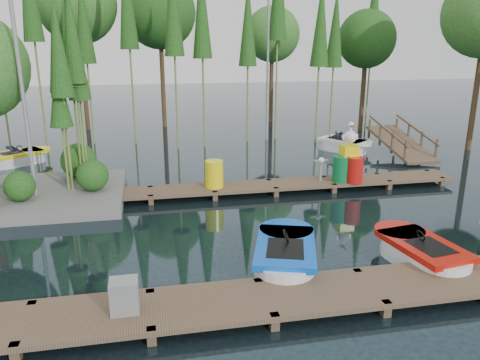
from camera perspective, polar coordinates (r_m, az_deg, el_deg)
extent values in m
plane|color=#1E2F37|center=(13.22, -1.71, -5.31)|extent=(90.00, 90.00, 0.00)
cube|color=brown|center=(9.15, 3.16, -14.21)|extent=(18.00, 1.50, 0.10)
cube|color=brown|center=(8.81, -25.61, -18.92)|extent=(0.16, 0.16, 0.50)
cube|color=brown|center=(9.84, -23.87, -14.74)|extent=(0.16, 0.16, 0.50)
cube|color=brown|center=(8.51, -10.69, -18.75)|extent=(0.16, 0.16, 0.50)
cube|color=brown|center=(9.57, -10.83, -14.41)|extent=(0.16, 0.16, 0.50)
cube|color=brown|center=(8.75, 4.21, -17.40)|extent=(0.16, 0.16, 0.50)
cube|color=brown|center=(9.78, 2.21, -13.37)|extent=(0.16, 0.16, 0.50)
cube|color=brown|center=(9.48, 17.32, -15.26)|extent=(0.16, 0.16, 0.50)
cube|color=brown|center=(10.44, 14.02, -11.83)|extent=(0.16, 0.16, 0.50)
cube|color=brown|center=(11.47, 23.96, -10.15)|extent=(0.16, 0.16, 0.50)
cube|color=brown|center=(15.62, 0.36, -0.82)|extent=(15.00, 1.20, 0.10)
cube|color=brown|center=(15.49, -25.98, -3.52)|extent=(0.16, 0.16, 0.50)
cube|color=brown|center=(16.37, -25.18, -2.38)|extent=(0.16, 0.16, 0.50)
cube|color=brown|center=(15.08, -18.51, -3.18)|extent=(0.16, 0.16, 0.50)
cube|color=brown|center=(15.98, -18.13, -2.03)|extent=(0.16, 0.16, 0.50)
cube|color=brown|center=(14.94, -10.78, -2.77)|extent=(0.16, 0.16, 0.50)
cube|color=brown|center=(15.85, -10.84, -1.64)|extent=(0.16, 0.16, 0.50)
cube|color=brown|center=(15.07, -3.05, -2.31)|extent=(0.16, 0.16, 0.50)
cube|color=brown|center=(15.97, -3.56, -1.21)|extent=(0.16, 0.16, 0.50)
cube|color=brown|center=(15.47, 4.40, -1.83)|extent=(0.16, 0.16, 0.50)
cube|color=brown|center=(16.35, 3.50, -0.79)|extent=(0.16, 0.16, 0.50)
cube|color=brown|center=(16.12, 11.37, -1.35)|extent=(0.16, 0.16, 0.50)
cube|color=brown|center=(16.97, 10.14, -0.37)|extent=(0.16, 0.16, 0.50)
cube|color=brown|center=(16.99, 17.70, -0.90)|extent=(0.16, 0.16, 0.50)
cube|color=brown|center=(17.79, 16.24, 0.01)|extent=(0.16, 0.16, 0.50)
cube|color=brown|center=(18.04, 23.36, -0.48)|extent=(0.16, 0.16, 0.50)
cube|color=brown|center=(18.80, 21.75, 0.36)|extent=(0.16, 0.16, 0.50)
cube|color=slate|center=(16.32, -24.88, -1.91)|extent=(6.20, 4.20, 0.42)
sphere|color=#25581B|center=(15.16, -25.27, -0.69)|extent=(0.90, 0.90, 0.90)
sphere|color=#25581B|center=(16.94, -19.07, 2.23)|extent=(1.20, 1.20, 1.20)
sphere|color=#25581B|center=(15.35, -17.55, 0.55)|extent=(1.00, 1.00, 1.00)
cylinder|color=olive|center=(15.94, -19.50, 8.59)|extent=(0.07, 0.07, 5.93)
cone|color=#25581B|center=(15.82, -20.25, 16.03)|extent=(0.70, 0.70, 2.97)
cylinder|color=olive|center=(15.84, -20.68, 7.94)|extent=(0.07, 0.07, 5.66)
cone|color=#25581B|center=(15.70, -21.44, 15.09)|extent=(0.70, 0.70, 2.83)
cylinder|color=olive|center=(15.99, -18.70, 7.40)|extent=(0.07, 0.07, 5.22)
cone|color=#25581B|center=(15.82, -19.33, 13.94)|extent=(0.70, 0.70, 2.61)
cylinder|color=olive|center=(15.22, -20.53, 7.39)|extent=(0.07, 0.07, 5.53)
cone|color=#25581B|center=(15.07, -21.29, 14.65)|extent=(0.70, 0.70, 2.76)
cylinder|color=olive|center=(15.50, -20.71, 4.65)|extent=(0.07, 0.07, 4.01)
cone|color=#25581B|center=(15.30, -21.25, 9.80)|extent=(0.70, 0.70, 2.01)
cylinder|color=olive|center=(15.80, -19.13, 8.89)|extent=(0.07, 0.07, 6.11)
cone|color=#25581B|center=(15.69, -19.90, 16.63)|extent=(0.70, 0.70, 3.05)
cylinder|color=#46311D|center=(24.14, 26.92, 10.34)|extent=(0.26, 0.26, 6.06)
cylinder|color=#46311D|center=(27.61, 14.80, 11.06)|extent=(0.26, 0.26, 5.02)
sphere|color=#25581B|center=(27.50, 15.20, 16.26)|extent=(3.16, 3.16, 3.16)
cylinder|color=#46311D|center=(29.91, 3.85, 12.22)|extent=(0.26, 0.26, 5.31)
sphere|color=#3C782C|center=(29.83, 3.95, 17.31)|extent=(3.34, 3.34, 3.34)
cylinder|color=#46311D|center=(28.20, -9.45, 12.95)|extent=(0.26, 0.26, 6.46)
sphere|color=#25581B|center=(28.19, -9.78, 19.51)|extent=(4.06, 4.06, 4.06)
cylinder|color=#46311D|center=(28.34, -18.65, 12.74)|extent=(0.26, 0.26, 6.85)
sphere|color=#3C782C|center=(28.37, -19.32, 19.64)|extent=(4.31, 4.31, 4.31)
cylinder|color=olive|center=(23.39, -23.73, 15.03)|extent=(0.09, 0.09, 9.66)
cylinder|color=olive|center=(24.10, -18.12, 13.25)|extent=(0.09, 0.09, 7.69)
cone|color=#25581B|center=(24.10, -18.60, 18.35)|extent=(0.90, 0.90, 4.23)
cylinder|color=olive|center=(23.59, -13.27, 15.14)|extent=(0.09, 0.09, 8.99)
cylinder|color=olive|center=(22.02, -7.95, 14.61)|extent=(0.09, 0.09, 8.44)
cone|color=#25581B|center=(22.07, -8.21, 20.75)|extent=(0.90, 0.90, 4.64)
cylinder|color=olive|center=(22.27, -4.56, 14.46)|extent=(0.09, 0.09, 8.22)
cone|color=#25581B|center=(22.30, -4.71, 20.37)|extent=(0.90, 0.90, 4.52)
cylinder|color=olive|center=(23.53, 0.94, 13.63)|extent=(0.09, 0.09, 7.41)
cone|color=#25581B|center=(23.51, 0.97, 18.68)|extent=(0.90, 0.90, 4.07)
cylinder|color=olive|center=(24.09, 4.56, 16.47)|extent=(0.09, 0.09, 9.77)
cylinder|color=olive|center=(23.46, 9.58, 13.39)|extent=(0.09, 0.09, 7.40)
cone|color=#25581B|center=(23.45, 9.84, 18.45)|extent=(0.90, 0.90, 4.07)
cylinder|color=olive|center=(25.46, 11.29, 13.25)|extent=(0.09, 0.09, 7.14)
cone|color=#25581B|center=(25.43, 11.56, 17.75)|extent=(0.90, 0.90, 3.93)
cylinder|color=olive|center=(27.39, 15.65, 14.73)|extent=(0.09, 0.09, 8.61)
cone|color=#25581B|center=(27.44, 16.06, 19.75)|extent=(0.90, 0.90, 4.74)
cylinder|color=gray|center=(15.07, -24.98, 9.64)|extent=(0.12, 0.12, 7.00)
cylinder|color=gray|center=(23.91, 3.38, 13.16)|extent=(0.12, 0.12, 7.00)
cube|color=brown|center=(22.06, 19.00, 4.25)|extent=(1.50, 3.94, 0.95)
cube|color=brown|center=(20.35, 19.51, 3.34)|extent=(0.08, 0.08, 0.90)
cube|color=brown|center=(21.26, 18.06, 4.31)|extent=(0.08, 0.08, 0.90)
cube|color=brown|center=(22.18, 16.72, 5.21)|extent=(0.08, 0.08, 0.90)
cube|color=brown|center=(23.12, 15.49, 6.03)|extent=(0.08, 0.08, 0.90)
cube|color=brown|center=(21.60, 17.53, 5.77)|extent=(0.06, 3.54, 0.83)
cube|color=brown|center=(21.10, 22.80, 3.43)|extent=(0.08, 0.08, 0.90)
cube|color=brown|center=(21.97, 21.26, 4.38)|extent=(0.08, 0.08, 0.90)
cube|color=brown|center=(22.87, 19.84, 5.25)|extent=(0.08, 0.08, 0.90)
cube|color=brown|center=(23.78, 18.52, 6.05)|extent=(0.08, 0.08, 0.90)
cube|color=brown|center=(22.30, 20.71, 5.79)|extent=(0.06, 3.54, 0.83)
cube|color=white|center=(10.68, 5.52, -9.72)|extent=(1.61, 1.62, 0.59)
cylinder|color=white|center=(11.26, 5.59, -8.27)|extent=(1.61, 1.61, 0.59)
cylinder|color=white|center=(10.10, 5.44, -11.34)|extent=(1.61, 1.61, 0.59)
cube|color=blue|center=(10.54, 5.57, -8.16)|extent=(1.93, 2.52, 0.15)
cylinder|color=blue|center=(11.40, 5.67, -6.19)|extent=(1.64, 1.64, 0.15)
cube|color=black|center=(10.32, 5.55, -8.41)|extent=(1.08, 1.25, 0.06)
torus|color=black|center=(10.60, 5.62, -6.75)|extent=(0.24, 0.33, 0.28)
cube|color=white|center=(11.57, 21.39, -8.80)|extent=(1.34, 1.35, 0.54)
cylinder|color=white|center=(11.97, 19.54, -7.73)|extent=(1.34, 1.34, 0.54)
cylinder|color=white|center=(11.18, 23.39, -9.93)|extent=(1.34, 1.34, 0.54)
cube|color=#B31108|center=(11.45, 21.55, -7.47)|extent=(1.50, 2.21, 0.14)
cylinder|color=#B31108|center=(12.04, 18.87, -5.99)|extent=(1.37, 1.37, 0.14)
cube|color=black|center=(11.30, 22.22, -7.62)|extent=(0.87, 1.07, 0.06)
torus|color=black|center=(11.47, 21.17, -6.31)|extent=(0.19, 0.29, 0.26)
cube|color=white|center=(21.49, -25.48, 2.22)|extent=(1.56, 1.56, 0.51)
cylinder|color=white|center=(21.69, -24.11, 2.51)|extent=(1.56, 1.56, 0.51)
cylinder|color=white|center=(21.30, -26.87, 1.93)|extent=(1.56, 1.56, 0.51)
cube|color=#FFE80D|center=(21.43, -25.57, 2.94)|extent=(2.24, 2.06, 0.13)
cylinder|color=#FFE80D|center=(21.73, -23.58, 3.36)|extent=(1.59, 1.59, 0.13)
cube|color=black|center=(21.36, -26.04, 2.96)|extent=(1.15, 1.10, 0.06)
torus|color=black|center=(21.44, -25.29, 3.50)|extent=(0.29, 0.26, 0.25)
imported|color=#1E1E2D|center=(21.30, -26.24, 3.52)|extent=(0.50, 0.48, 0.91)
cube|color=white|center=(22.38, 12.34, 4.02)|extent=(1.66, 1.66, 0.54)
cylinder|color=white|center=(22.10, 13.68, 3.77)|extent=(1.65, 1.65, 0.54)
cylinder|color=white|center=(22.66, 11.03, 4.25)|extent=(1.65, 1.65, 0.54)
cube|color=white|center=(22.32, 12.39, 4.76)|extent=(2.20, 2.36, 0.14)
cylinder|color=white|center=(21.92, 14.36, 4.41)|extent=(1.69, 1.69, 0.14)
cube|color=black|center=(22.40, 11.96, 4.94)|extent=(1.17, 1.22, 0.06)
torus|color=black|center=(22.21, 12.75, 5.19)|extent=(0.28, 0.30, 0.26)
imported|color=#1E1E2D|center=(22.39, 11.88, 5.47)|extent=(0.47, 0.49, 0.88)
imported|color=#1E1E2D|center=(22.53, 13.07, 5.31)|extent=(0.36, 0.38, 0.67)
cube|color=gray|center=(8.76, -13.91, -13.55)|extent=(0.50, 0.42, 0.61)
cylinder|color=#FFE80D|center=(15.32, -3.17, 0.73)|extent=(0.59, 0.59, 0.89)
cylinder|color=#0B6B31|center=(16.31, 12.23, 1.34)|extent=(0.59, 0.59, 0.88)
cylinder|color=white|center=(16.80, 13.68, 1.69)|extent=(0.59, 0.59, 0.88)
cylinder|color=red|center=(16.29, 13.77, 1.22)|extent=(0.59, 0.59, 0.88)
cube|color=#FFE80D|center=(16.36, 13.18, 3.54)|extent=(0.54, 0.54, 0.34)
sphere|color=white|center=(16.27, 13.28, 5.14)|extent=(0.43, 0.43, 0.43)
cylinder|color=white|center=(16.22, 13.34, 5.99)|extent=(0.10, 0.10, 0.29)
sphere|color=white|center=(16.19, 13.38, 6.57)|extent=(0.20, 0.20, 0.20)
cone|color=#FF560D|center=(16.02, 13.66, 6.37)|extent=(0.10, 0.29, 0.10)
cube|color=white|center=(16.27, 13.28, 5.14)|extent=(0.54, 0.06, 0.18)
cylinder|color=gray|center=(16.27, 9.80, 0.97)|extent=(0.10, 0.10, 0.62)
sphere|color=white|center=(16.16, 9.87, 2.39)|extent=(0.21, 0.21, 0.21)
cube|color=gray|center=(16.16, 9.87, 2.39)|extent=(0.52, 0.04, 0.04)
cone|color=#FF560D|center=(16.05, 10.03, 2.28)|extent=(0.04, 0.10, 0.04)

